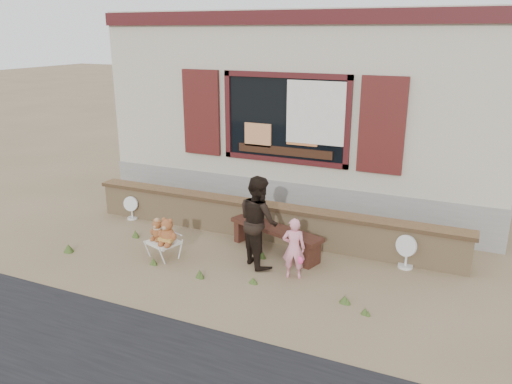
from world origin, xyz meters
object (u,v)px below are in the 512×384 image
at_px(bench, 275,234).
at_px(folding_chair, 163,243).
at_px(teddy_bear_right, 168,231).
at_px(adult, 258,221).
at_px(teddy_bear_left, 158,229).
at_px(child, 294,248).

distance_m(bench, folding_chair, 1.88).
bearing_deg(teddy_bear_right, adult, 38.61).
relative_size(teddy_bear_left, teddy_bear_right, 0.79).
bearing_deg(bench, folding_chair, -130.87).
bearing_deg(child, folding_chair, -8.78).
xyz_separation_m(child, adult, (-0.68, 0.22, 0.26)).
xyz_separation_m(folding_chair, adult, (1.53, 0.44, 0.47)).
xyz_separation_m(teddy_bear_right, adult, (1.40, 0.49, 0.22)).
xyz_separation_m(bench, teddy_bear_left, (-1.75, -0.91, 0.14)).
bearing_deg(folding_chair, teddy_bear_right, -0.00).
bearing_deg(child, teddy_bear_right, -7.16).
xyz_separation_m(folding_chair, teddy_bear_left, (-0.13, 0.05, 0.21)).
relative_size(folding_chair, child, 0.61).
bearing_deg(bench, teddy_bear_left, -133.99).
bearing_deg(teddy_bear_right, child, 26.71).
relative_size(teddy_bear_left, adult, 0.24).
bearing_deg(folding_chair, bench, 50.04).
xyz_separation_m(bench, child, (0.59, -0.74, 0.15)).
relative_size(child, adult, 0.65).
height_order(teddy_bear_right, adult, adult).
xyz_separation_m(teddy_bear_left, child, (2.34, 0.18, 0.01)).
bearing_deg(teddy_bear_right, bench, 53.47).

